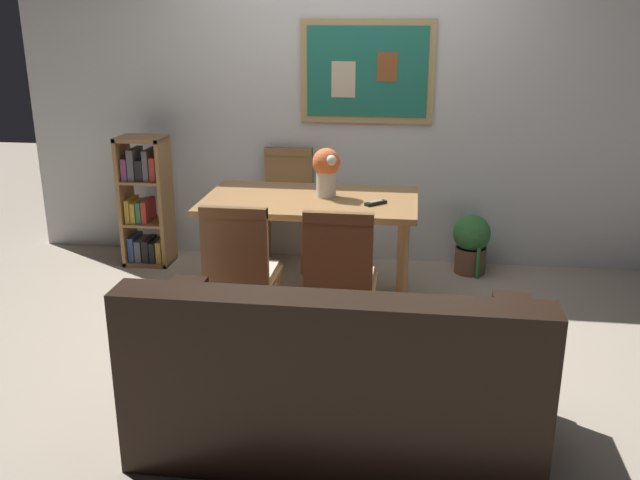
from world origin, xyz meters
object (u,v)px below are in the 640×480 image
Objects in this scene: dining_chair_near_right at (340,271)px; flower_vase at (326,168)px; potted_ivy at (471,243)px; tv_remote at (376,203)px; leather_couch at (334,383)px; dining_chair_near_left at (240,265)px; bookshelf at (145,204)px; dining_table at (311,213)px; dining_chair_far_left at (287,197)px.

flower_vase is (-0.18, 0.83, 0.40)m from dining_chair_near_right.
potted_ivy is 1.62× the size of flower_vase.
leather_couch is at bearing -93.19° from tv_remote.
flower_vase is 2.27× the size of tv_remote.
bookshelf is (-1.11, 1.38, -0.05)m from dining_chair_near_left.
dining_chair_near_right is 2.78× the size of flower_vase.
potted_ivy is at bearing 46.44° from dining_chair_near_left.
dining_table is 0.32m from flower_vase.
dining_chair_near_left is 0.58m from dining_chair_near_right.
potted_ivy is at bearing 2.76° from bookshelf.
dining_chair_far_left is at bearing 129.86° from tv_remote.
flower_vase is at bearing 102.43° from dining_chair_near_right.
bookshelf is at bearing -171.11° from dining_chair_far_left.
bookshelf is 7.09× the size of tv_remote.
dining_chair_near_right is at bearing -39.69° from bookshelf.
tv_remote is at bearing 41.67° from dining_chair_near_left.
dining_chair_near_right reaches higher than dining_table.
dining_chair_near_right is 0.88m from leather_couch.
flower_vase reaches higher than dining_chair_near_left.
dining_chair_near_left reaches higher than leather_couch.
bookshelf is (-1.69, 1.40, -0.05)m from dining_chair_near_right.
flower_vase reaches higher than dining_chair_near_right.
dining_table is 9.84× the size of tv_remote.
leather_couch reaches higher than potted_ivy.
dining_table is 2.67× the size of potted_ivy.
dining_chair_far_left is 0.51× the size of leather_couch.
dining_chair_near_left is at bearing -111.33° from dining_table.
bookshelf is at bearing 156.25° from dining_table.
dining_chair_far_left reaches higher than potted_ivy.
dining_chair_near_right is 1.72× the size of potted_ivy.
dining_chair_far_left is (-0.59, 1.58, 0.00)m from dining_chair_near_right.
dining_chair_far_left reaches higher than tv_remote.
dining_chair_far_left is 1.47m from potted_ivy.
potted_ivy is (0.78, 2.37, -0.07)m from leather_couch.
flower_vase is at bearing -146.19° from potted_ivy.
dining_table is 1.55× the size of dining_chair_near_right.
dining_chair_near_left is 1.00× the size of dining_chair_far_left.
dining_chair_near_left is at bearing -51.21° from bookshelf.
leather_couch is 2.49m from potted_ivy.
dining_chair_near_right is at bearing -77.57° from flower_vase.
potted_ivy is (1.43, 1.50, -0.29)m from dining_chair_near_left.
dining_chair_near_right is 0.73m from tv_remote.
dining_chair_near_left is at bearing -138.33° from tv_remote.
dining_chair_near_left and dining_chair_near_right have the same top height.
dining_chair_near_right reaches higher than tv_remote.
leather_couch is 1.81m from flower_vase.
flower_vase is at bearing 63.92° from dining_chair_near_left.
dining_chair_near_left is 1.11m from leather_couch.
dining_chair_near_left reaches higher than dining_table.
dining_table is at bearing 109.89° from dining_chair_near_right.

